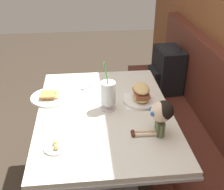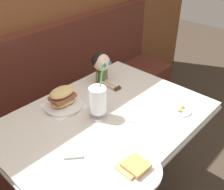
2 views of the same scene
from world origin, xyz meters
The scene contains 9 objects.
booth_bench centered at (0.00, 0.81, 0.33)m, with size 2.60×0.48×1.00m.
diner_table centered at (0.00, 0.18, 0.54)m, with size 1.11×0.81×0.74m.
toast_plate centered at (-0.19, -0.16, 0.75)m, with size 0.25×0.25×0.04m.
milkshake_glass centered at (-0.03, 0.20, 0.84)m, with size 0.10×0.10×0.32m.
sandwich_plate centered at (-0.09, 0.42, 0.79)m, with size 0.22×0.22×0.12m.
butter_saucer centered at (0.32, -0.09, 0.75)m, with size 0.12×0.12×0.04m.
butter_knife centered at (-0.28, 0.05, 0.74)m, with size 0.19×0.17×0.01m.
seated_doll centered at (0.25, 0.45, 0.87)m, with size 0.12×0.22×0.20m.
backpack centered at (-0.75, 0.78, 0.66)m, with size 0.31×0.26×0.41m.
Camera 1 is at (1.44, 0.08, 1.68)m, focal length 45.80 mm.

